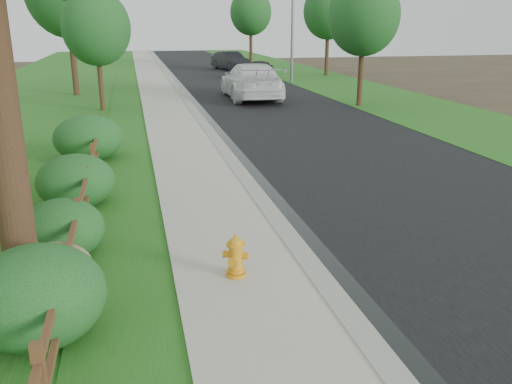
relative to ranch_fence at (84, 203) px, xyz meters
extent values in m
cube|color=black|center=(8.20, 28.60, -0.61)|extent=(8.00, 90.00, 0.02)
cube|color=gray|center=(4.00, 28.60, -0.56)|extent=(0.40, 90.00, 0.12)
cube|color=black|center=(4.35, 28.60, -0.60)|extent=(0.50, 90.00, 0.00)
cube|color=#ACA395|center=(2.70, 28.60, -0.57)|extent=(2.20, 90.00, 0.10)
cube|color=#1C5217|center=(0.80, 28.60, -0.59)|extent=(1.60, 90.00, 0.06)
cube|color=#1C5217|center=(-4.40, 28.60, -0.60)|extent=(9.00, 90.00, 0.04)
cube|color=#1C5217|center=(15.10, 28.60, -0.60)|extent=(6.00, 90.00, 0.04)
cube|color=#522E1B|center=(0.00, -3.60, -0.07)|extent=(0.12, 0.12, 1.10)
cube|color=#522E1B|center=(0.00, -1.20, -0.07)|extent=(0.12, 0.12, 1.10)
cube|color=#522E1B|center=(0.00, 1.20, -0.07)|extent=(0.12, 0.12, 1.10)
cube|color=#522E1B|center=(0.00, 3.60, -0.07)|extent=(0.12, 0.12, 1.10)
cube|color=#522E1B|center=(0.00, 6.00, -0.07)|extent=(0.12, 0.12, 1.10)
cube|color=#522E1B|center=(0.00, 8.40, -0.07)|extent=(0.12, 0.12, 1.10)
cube|color=#522E1B|center=(0.00, -4.80, -0.17)|extent=(0.08, 2.35, 0.10)
cube|color=#522E1B|center=(0.00, -4.80, 0.23)|extent=(0.08, 2.35, 0.10)
cube|color=#522E1B|center=(0.00, -2.40, -0.17)|extent=(0.08, 2.35, 0.10)
cube|color=#522E1B|center=(0.00, -2.40, 0.23)|extent=(0.08, 2.35, 0.10)
cube|color=#522E1B|center=(0.00, 0.00, -0.17)|extent=(0.08, 2.35, 0.10)
cube|color=#522E1B|center=(0.00, 0.00, 0.23)|extent=(0.08, 2.35, 0.10)
cube|color=#522E1B|center=(0.00, 2.40, -0.17)|extent=(0.08, 2.35, 0.10)
cube|color=#522E1B|center=(0.00, 2.40, 0.23)|extent=(0.08, 2.35, 0.10)
cube|color=#522E1B|center=(0.00, 4.80, -0.17)|extent=(0.08, 2.35, 0.10)
cube|color=#522E1B|center=(0.00, 4.80, 0.23)|extent=(0.08, 2.35, 0.10)
cube|color=#522E1B|center=(0.00, 7.20, -0.17)|extent=(0.08, 2.35, 0.10)
cube|color=#522E1B|center=(0.00, 7.20, 0.23)|extent=(0.08, 2.35, 0.10)
cylinder|color=#352016|center=(-0.70, -2.90, 2.13)|extent=(0.52, 0.52, 5.50)
cylinder|color=gold|center=(2.63, -2.95, -0.49)|extent=(0.35, 0.35, 0.06)
cylinder|color=gold|center=(2.63, -2.95, -0.21)|extent=(0.23, 0.23, 0.53)
cylinder|color=gold|center=(2.63, -2.95, -0.42)|extent=(0.28, 0.28, 0.05)
cylinder|color=gold|center=(2.63, -2.95, 0.05)|extent=(0.31, 0.31, 0.05)
ellipsoid|color=gold|center=(2.63, -2.95, 0.07)|extent=(0.25, 0.25, 0.19)
cylinder|color=gold|center=(2.63, -2.95, 0.19)|extent=(0.06, 0.06, 0.07)
cylinder|color=gold|center=(2.57, -3.09, -0.18)|extent=(0.19, 0.17, 0.15)
cylinder|color=gold|center=(2.47, -2.88, -0.14)|extent=(0.17, 0.17, 0.12)
cylinder|color=gold|center=(2.79, -3.03, -0.14)|extent=(0.17, 0.17, 0.12)
imported|color=white|center=(7.72, 19.00, 0.39)|extent=(2.97, 6.91, 1.98)
imported|color=black|center=(10.80, 29.74, 0.13)|extent=(3.24, 4.59, 1.45)
imported|color=black|center=(10.02, 38.25, 0.21)|extent=(3.05, 5.17, 1.61)
cylinder|color=slate|center=(12.30, 26.53, 4.26)|extent=(0.20, 0.20, 9.76)
ellipsoid|color=brown|center=(-0.30, -2.63, -0.21)|extent=(1.46, 1.27, 0.82)
ellipsoid|color=#194719|center=(-0.30, -4.13, 0.07)|extent=(2.14, 2.14, 1.37)
ellipsoid|color=#194719|center=(-0.30, 1.66, 0.01)|extent=(2.17, 2.17, 1.26)
ellipsoid|color=#194719|center=(-0.30, -1.29, -0.06)|extent=(1.63, 1.63, 1.11)
ellipsoid|color=#194719|center=(-0.30, 6.25, 0.11)|extent=(2.82, 2.82, 1.45)
cylinder|color=#352016|center=(-0.30, 16.46, 1.10)|extent=(0.24, 0.24, 3.43)
ellipsoid|color=#194719|center=(-0.30, 16.46, 3.30)|extent=(3.21, 3.21, 3.53)
cylinder|color=#352016|center=(12.60, 15.16, 1.34)|extent=(0.27, 0.27, 3.91)
ellipsoid|color=#194719|center=(12.60, 15.16, 3.85)|extent=(3.57, 3.57, 3.93)
cylinder|color=#352016|center=(-2.06, 22.87, 1.93)|extent=(0.35, 0.35, 5.10)
cylinder|color=#352016|center=(16.60, 31.17, 1.55)|extent=(0.30, 0.30, 4.34)
ellipsoid|color=#194719|center=(16.60, 31.17, 4.34)|extent=(3.93, 3.93, 4.32)
cylinder|color=#352016|center=(12.60, 41.39, 1.59)|extent=(0.30, 0.30, 4.41)
ellipsoid|color=#194719|center=(12.60, 41.39, 4.43)|extent=(3.90, 3.90, 4.29)
camera|label=1|loc=(1.11, -11.11, 3.58)|focal=38.00mm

